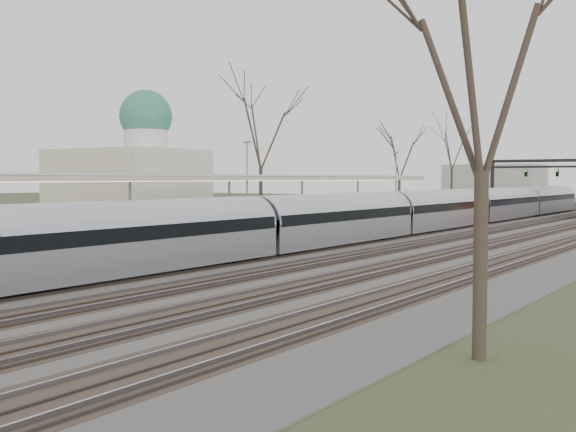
% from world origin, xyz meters
% --- Properties ---
extents(track_bed, '(24.00, 160.00, 0.22)m').
position_xyz_m(track_bed, '(0.26, 55.00, 0.06)').
color(track_bed, '#474442').
rests_on(track_bed, ground).
extents(platform, '(3.50, 69.00, 1.00)m').
position_xyz_m(platform, '(-9.05, 37.50, 0.50)').
color(platform, '#9E9B93').
rests_on(platform, ground).
extents(canopy, '(4.10, 50.00, 3.11)m').
position_xyz_m(canopy, '(-9.05, 32.99, 3.93)').
color(canopy, slate).
rests_on(canopy, platform).
extents(dome_building, '(10.00, 8.00, 10.30)m').
position_xyz_m(dome_building, '(-21.71, 38.00, 3.72)').
color(dome_building, beige).
rests_on(dome_building, ground).
extents(tree_west_far, '(5.50, 5.50, 11.33)m').
position_xyz_m(tree_west_far, '(-17.00, 48.00, 8.02)').
color(tree_west_far, '#2D231C').
rests_on(tree_west_far, ground).
extents(tree_east_near, '(4.50, 4.50, 9.27)m').
position_xyz_m(tree_east_near, '(13.00, 15.00, 6.55)').
color(tree_east_near, '#2D231C').
rests_on(tree_east_near, ground).
extents(train_near, '(2.62, 75.21, 3.05)m').
position_xyz_m(train_near, '(-2.50, 50.17, 1.48)').
color(train_near, '#B0B3BB').
rests_on(train_near, ground).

